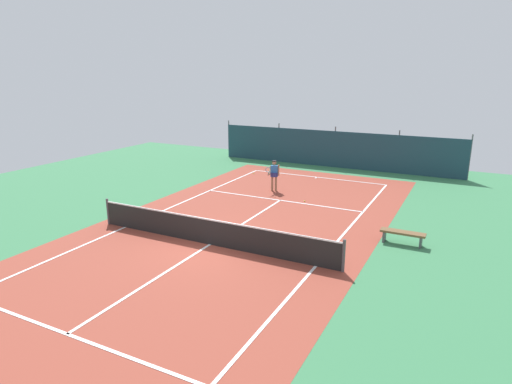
# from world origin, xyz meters

# --- Properties ---
(ground_plane) EXTENTS (36.00, 36.00, 0.00)m
(ground_plane) POSITION_xyz_m (0.00, 0.00, 0.00)
(ground_plane) COLOR #387A4C
(court_surface) EXTENTS (11.02, 26.60, 0.01)m
(court_surface) POSITION_xyz_m (0.00, 0.00, 0.00)
(court_surface) COLOR brown
(court_surface) RESTS_ON ground
(tennis_net) EXTENTS (10.12, 0.10, 1.10)m
(tennis_net) POSITION_xyz_m (0.00, 0.00, 0.51)
(tennis_net) COLOR black
(tennis_net) RESTS_ON ground
(back_fence) EXTENTS (16.30, 0.98, 2.70)m
(back_fence) POSITION_xyz_m (-0.00, 15.70, 0.67)
(back_fence) COLOR #1E3D4C
(back_fence) RESTS_ON ground
(tennis_player) EXTENTS (0.57, 0.83, 1.64)m
(tennis_player) POSITION_xyz_m (-1.05, 7.93, 0.96)
(tennis_player) COLOR #9E7051
(tennis_player) RESTS_ON ground
(tennis_ball_near_player) EXTENTS (0.07, 0.07, 0.07)m
(tennis_ball_near_player) POSITION_xyz_m (-3.82, 10.98, 0.03)
(tennis_ball_near_player) COLOR #CCDB33
(tennis_ball_near_player) RESTS_ON ground
(tennis_ball_midcourt) EXTENTS (0.07, 0.07, 0.07)m
(tennis_ball_midcourt) POSITION_xyz_m (1.15, 6.76, 0.03)
(tennis_ball_midcourt) COLOR #CCDB33
(tennis_ball_midcourt) RESTS_ON ground
(parked_car) EXTENTS (2.41, 4.39, 1.68)m
(parked_car) POSITION_xyz_m (2.15, 18.24, 0.84)
(parked_car) COLOR silver
(parked_car) RESTS_ON ground
(courtside_bench) EXTENTS (1.60, 0.40, 0.49)m
(courtside_bench) POSITION_xyz_m (6.31, 3.27, 0.37)
(courtside_bench) COLOR brown
(courtside_bench) RESTS_ON ground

